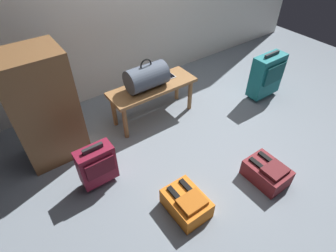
# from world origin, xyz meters

# --- Properties ---
(ground_plane) EXTENTS (6.60, 6.60, 0.00)m
(ground_plane) POSITION_xyz_m (0.00, 0.00, 0.00)
(ground_plane) COLOR slate
(bench) EXTENTS (1.00, 0.36, 0.43)m
(bench) POSITION_xyz_m (-0.29, 0.77, 0.36)
(bench) COLOR olive
(bench) RESTS_ON ground
(duffel_bag_slate) EXTENTS (0.44, 0.26, 0.34)m
(duffel_bag_slate) POSITION_xyz_m (-0.36, 0.77, 0.56)
(duffel_bag_slate) COLOR #475160
(duffel_bag_slate) RESTS_ON bench
(cell_phone) EXTENTS (0.07, 0.14, 0.01)m
(cell_phone) POSITION_xyz_m (-0.01, 0.83, 0.43)
(cell_phone) COLOR silver
(cell_phone) RESTS_ON bench
(suitcase_upright_teal) EXTENTS (0.43, 0.21, 0.61)m
(suitcase_upright_teal) POSITION_xyz_m (1.09, 0.29, 0.31)
(suitcase_upright_teal) COLOR #14666B
(suitcase_upright_teal) RESTS_ON ground
(suitcase_small_burgundy) EXTENTS (0.32, 0.19, 0.46)m
(suitcase_small_burgundy) POSITION_xyz_m (-1.23, 0.24, 0.24)
(suitcase_small_burgundy) COLOR maroon
(suitcase_small_burgundy) RESTS_ON ground
(backpack_maroon) EXTENTS (0.28, 0.38, 0.21)m
(backpack_maroon) POSITION_xyz_m (0.03, -0.62, 0.09)
(backpack_maroon) COLOR maroon
(backpack_maroon) RESTS_ON ground
(backpack_orange) EXTENTS (0.28, 0.38, 0.21)m
(backpack_orange) POSITION_xyz_m (-0.77, -0.44, 0.09)
(backpack_orange) COLOR orange
(backpack_orange) RESTS_ON ground
(side_cabinet) EXTENTS (0.56, 0.44, 1.10)m
(side_cabinet) POSITION_xyz_m (-1.41, 0.87, 0.55)
(side_cabinet) COLOR brown
(side_cabinet) RESTS_ON ground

